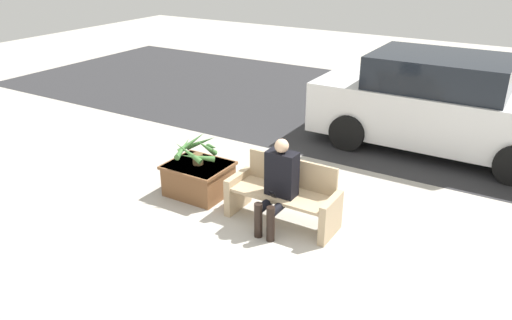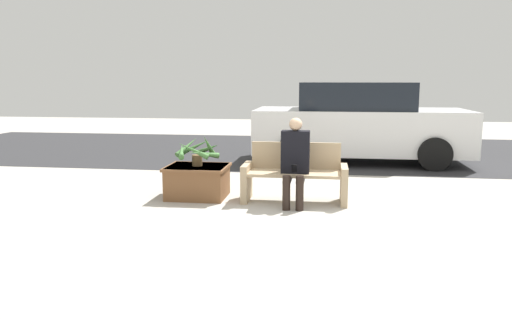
{
  "view_description": "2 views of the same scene",
  "coord_description": "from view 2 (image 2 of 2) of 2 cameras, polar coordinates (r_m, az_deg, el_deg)",
  "views": [
    {
      "loc": [
        2.37,
        -4.39,
        3.36
      ],
      "look_at": [
        -0.76,
        0.77,
        0.71
      ],
      "focal_mm": 35.0,
      "sensor_mm": 36.0,
      "label": 1
    },
    {
      "loc": [
        0.13,
        -6.19,
        1.69
      ],
      "look_at": [
        -0.86,
        0.91,
        0.53
      ],
      "focal_mm": 35.0,
      "sensor_mm": 36.0,
      "label": 2
    }
  ],
  "objects": [
    {
      "name": "bench",
      "position": [
        6.99,
        4.46,
        -1.73
      ],
      "size": [
        1.45,
        0.55,
        0.81
      ],
      "color": "tan",
      "rests_on": "ground_plane"
    },
    {
      "name": "planter_box",
      "position": [
        7.27,
        -6.69,
        -2.31
      ],
      "size": [
        0.87,
        0.75,
        0.46
      ],
      "color": "brown",
      "rests_on": "ground_plane"
    },
    {
      "name": "person_seated",
      "position": [
        6.77,
        4.47,
        0.13
      ],
      "size": [
        0.39,
        0.58,
        1.18
      ],
      "color": "black",
      "rests_on": "ground_plane"
    },
    {
      "name": "ground_plane",
      "position": [
        6.42,
        6.5,
        -6.15
      ],
      "size": [
        30.0,
        30.0,
        0.0
      ],
      "primitive_type": "plane",
      "color": "#ADA89E"
    },
    {
      "name": "potted_plant",
      "position": [
        7.19,
        -6.77,
        1.09
      ],
      "size": [
        0.67,
        0.69,
        0.48
      ],
      "color": "brown",
      "rests_on": "planter_box"
    },
    {
      "name": "parked_car",
      "position": [
        10.52,
        11.67,
        4.1
      ],
      "size": [
        4.28,
        1.98,
        1.64
      ],
      "color": "silver",
      "rests_on": "ground_plane"
    },
    {
      "name": "road_surface",
      "position": [
        12.03,
        7.22,
        1.04
      ],
      "size": [
        20.0,
        6.0,
        0.01
      ],
      "primitive_type": "cube",
      "color": "#2D2D30",
      "rests_on": "ground_plane"
    }
  ]
}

